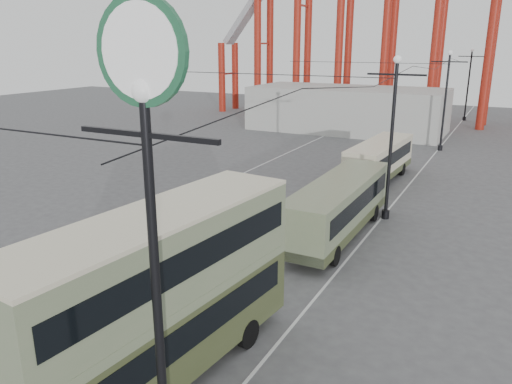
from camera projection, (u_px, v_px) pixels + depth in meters
The scene contains 11 objects.
ground at pixel (88, 353), 16.66m from camera, with size 160.00×160.00×0.00m, color #4C4C4F.
road_markings at pixel (296, 196), 33.78m from camera, with size 12.52×120.00×0.01m.
lamp_post_near at pixel (148, 158), 9.38m from camera, with size 3.20×0.44×10.80m.
lamp_post_mid at pixel (391, 140), 28.14m from camera, with size 3.20×0.44×9.32m.
lamp_post_far at pixel (445, 101), 46.85m from camera, with size 3.20×0.44×9.32m.
lamp_post_distant at pixel (468, 85), 65.55m from camera, with size 3.20×0.44×9.32m.
fairground_shed at pixel (347, 109), 58.55m from camera, with size 22.00×10.00×5.00m, color #ADADA8.
double_decker_bus at pixel (161, 291), 14.49m from camera, with size 3.53×10.27×5.41m.
single_decker_green at pixel (339, 205), 26.31m from camera, with size 2.56×10.81×3.05m.
single_decker_cream at pixel (379, 159), 36.97m from camera, with size 2.92×9.64×2.96m.
pedestrian at pixel (257, 252), 22.50m from camera, with size 0.64×0.42×1.74m, color black.
Camera 1 is at (11.64, -10.20, 9.93)m, focal length 35.00 mm.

